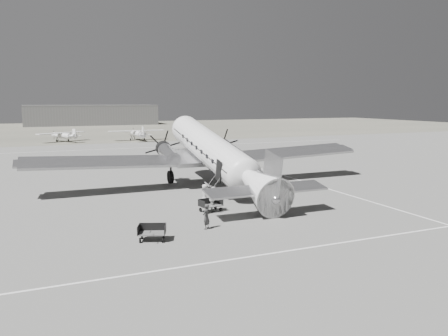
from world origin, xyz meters
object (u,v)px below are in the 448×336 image
Objects in this scene: baggage_cart_near at (211,205)px; ramp_agent at (214,199)px; hangar_main at (92,115)px; baggage_cart_far at (152,233)px; passenger at (205,195)px; light_plane_left at (63,137)px; dc3_airliner at (215,155)px; light_plane_right at (138,135)px; ground_crew at (206,216)px.

baggage_cart_near is 0.55m from ramp_agent.
hangar_main reaches higher than baggage_cart_far.
baggage_cart_far is 8.88m from passenger.
hangar_main is 124.73m from ramp_agent.
light_plane_left reaches higher than passenger.
hangar_main is 64.38m from light_plane_left.
dc3_airliner is at bearing 54.59° from baggage_cart_near.
baggage_cart_near is 1.02× the size of passenger.
ramp_agent is (-2.88, -6.97, -2.19)m from dc3_airliner.
light_plane_right is at bearing 85.70° from dc3_airliner.
baggage_cart_near is at bearing 62.43° from baggage_cart_far.
ground_crew reaches higher than baggage_cart_near.
baggage_cart_far is 1.01× the size of passenger.
light_plane_right is (1.67, -65.70, -2.14)m from hangar_main.
ground_crew is (-8.99, -62.93, -0.38)m from light_plane_right.
ground_crew is 0.98× the size of passenger.
dc3_airliner reaches higher than passenger.
light_plane_left reaches higher than baggage_cart_near.
light_plane_left is (-9.88, 54.46, -2.03)m from dc3_airliner.
light_plane_left is 61.98m from baggage_cart_near.
baggage_cart_far is (-10.91, -129.57, -2.85)m from hangar_main.
hangar_main is at bearing 89.37° from light_plane_right.
baggage_cart_far is at bearing -117.91° from light_plane_left.
hangar_main reaches higher than passenger.
ground_crew is 0.90× the size of ramp_agent.
passenger reaches higher than baggage_cart_far.
dc3_airliner is 55.38m from light_plane_left.
ground_crew is (-1.77, -3.83, 0.32)m from baggage_cart_near.
hangar_main is at bearing 76.11° from baggage_cart_near.
light_plane_right is at bearing 99.54° from baggage_cart_far.
passenger is (0.00, 1.86, -0.07)m from ramp_agent.
ramp_agent is 1.86m from passenger.
dc3_airliner reaches higher than baggage_cart_near.
ramp_agent is (5.67, 4.97, 0.41)m from baggage_cart_far.
light_plane_left is at bearing -126.70° from ground_crew.
light_plane_right reaches higher than ground_crew.
light_plane_right is (13.90, -2.53, 0.12)m from light_plane_left.
ramp_agent is (-6.90, -58.90, -0.29)m from light_plane_right.
hangar_main reaches higher than light_plane_left.
hangar_main is 117.65m from dc3_airliner.
passenger is at bearing 69.74° from baggage_cart_near.
dc3_airliner reaches higher than light_plane_left.
dc3_airliner is at bearing -44.27° from passenger.
light_plane_left is at bearing -100.96° from hangar_main.
baggage_cart_far is at bearing -94.81° from hangar_main.
passenger is (0.32, 2.05, 0.33)m from baggage_cart_near.
light_plane_left is at bearing 23.78° from ramp_agent.
hangar_main reaches higher than baggage_cart_near.
passenger is at bearing 17.16° from ramp_agent.
light_plane_left is 6.27× the size of passenger.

